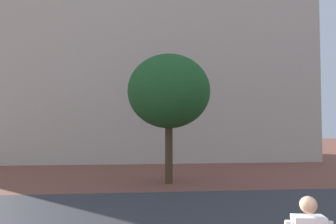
% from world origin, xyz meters
% --- Properties ---
extents(ground_plane, '(120.00, 120.00, 0.00)m').
position_xyz_m(ground_plane, '(0.00, 10.00, 0.00)').
color(ground_plane, brown).
extents(street_asphalt_strip, '(120.00, 6.30, 0.00)m').
position_xyz_m(street_asphalt_strip, '(0.00, 7.14, 0.00)').
color(street_asphalt_strip, '#38383D').
rests_on(street_asphalt_strip, ground_plane).
extents(landmark_building, '(28.62, 11.70, 35.23)m').
position_xyz_m(landmark_building, '(-1.15, 25.99, 9.48)').
color(landmark_building, beige).
rests_on(landmark_building, ground_plane).
extents(tree_curb_far, '(3.90, 3.90, 6.07)m').
position_xyz_m(tree_curb_far, '(0.78, 12.37, 4.29)').
color(tree_curb_far, '#4C3823').
rests_on(tree_curb_far, ground_plane).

